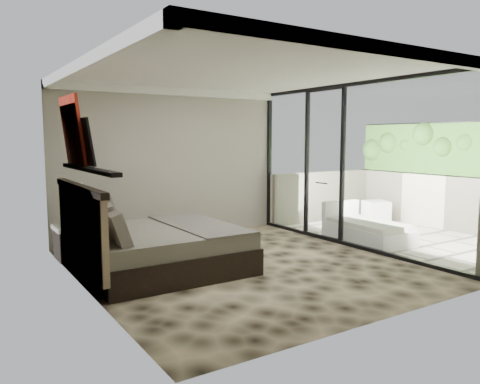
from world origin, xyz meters
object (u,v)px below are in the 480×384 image
bed (153,246)px  nightstand (74,241)px  ottoman (376,212)px  lounger (365,230)px  table_lamp (71,199)px

bed → nightstand: bed is taller
bed → ottoman: bearing=9.3°
bed → lounger: bed is taller
ottoman → lounger: (-1.60, -1.16, -0.04)m
ottoman → bed: bearing=-170.7°
lounger → bed: bearing=-178.0°
lounger → nightstand: bearing=167.4°
ottoman → table_lamp: bearing=176.2°
table_lamp → ottoman: size_ratio=1.35×
table_lamp → ottoman: bearing=-3.8°
lounger → table_lamp: bearing=167.2°
bed → table_lamp: (-0.79, 1.34, 0.58)m
nightstand → lounger: (4.81, -1.56, -0.08)m
nightstand → table_lamp: size_ratio=0.86×
bed → table_lamp: size_ratio=3.35×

